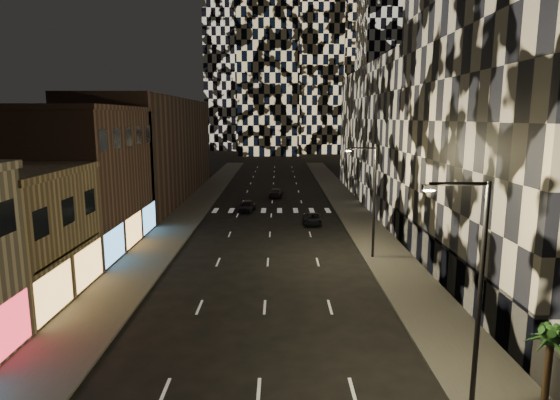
{
  "coord_description": "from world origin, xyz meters",
  "views": [
    {
      "loc": [
        0.84,
        -7.01,
        11.48
      ],
      "look_at": [
        0.95,
        23.74,
        6.0
      ],
      "focal_mm": 30.0,
      "sensor_mm": 36.0,
      "label": 1
    }
  ],
  "objects_px": {
    "car_dark_rightlane": "(313,219)",
    "palm_tree": "(551,344)",
    "streetlight_near": "(475,280)",
    "streetlight_far": "(372,194)",
    "car_dark_oncoming": "(276,193)",
    "car_dark_midlane": "(247,206)"
  },
  "relations": [
    {
      "from": "streetlight_near",
      "to": "car_dark_oncoming",
      "type": "distance_m",
      "value": 50.68
    },
    {
      "from": "streetlight_near",
      "to": "streetlight_far",
      "type": "xyz_separation_m",
      "value": [
        0.0,
        20.0,
        0.0
      ]
    },
    {
      "from": "car_dark_oncoming",
      "to": "car_dark_rightlane",
      "type": "bearing_deg",
      "value": 108.24
    },
    {
      "from": "streetlight_far",
      "to": "car_dark_rightlane",
      "type": "xyz_separation_m",
      "value": [
        -3.79,
        12.43,
        -4.78
      ]
    },
    {
      "from": "streetlight_far",
      "to": "palm_tree",
      "type": "relative_size",
      "value": 2.26
    },
    {
      "from": "car_dark_midlane",
      "to": "car_dark_rightlane",
      "type": "xyz_separation_m",
      "value": [
        7.57,
        -6.97,
        -0.12
      ]
    },
    {
      "from": "palm_tree",
      "to": "streetlight_near",
      "type": "bearing_deg",
      "value": 148.33
    },
    {
      "from": "streetlight_near",
      "to": "car_dark_rightlane",
      "type": "distance_m",
      "value": 32.99
    },
    {
      "from": "car_dark_oncoming",
      "to": "palm_tree",
      "type": "bearing_deg",
      "value": 106.3
    },
    {
      "from": "car_dark_oncoming",
      "to": "streetlight_near",
      "type": "bearing_deg",
      "value": 104.06
    },
    {
      "from": "car_dark_rightlane",
      "to": "palm_tree",
      "type": "relative_size",
      "value": 1.04
    },
    {
      "from": "streetlight_near",
      "to": "palm_tree",
      "type": "height_order",
      "value": "streetlight_near"
    },
    {
      "from": "streetlight_far",
      "to": "car_dark_midlane",
      "type": "relative_size",
      "value": 2.21
    },
    {
      "from": "streetlight_far",
      "to": "car_dark_midlane",
      "type": "height_order",
      "value": "streetlight_far"
    },
    {
      "from": "car_dark_oncoming",
      "to": "palm_tree",
      "type": "relative_size",
      "value": 1.1
    },
    {
      "from": "car_dark_midlane",
      "to": "palm_tree",
      "type": "bearing_deg",
      "value": -64.78
    },
    {
      "from": "streetlight_far",
      "to": "palm_tree",
      "type": "xyz_separation_m",
      "value": [
        2.29,
        -21.41,
        -1.92
      ]
    },
    {
      "from": "car_dark_midlane",
      "to": "palm_tree",
      "type": "height_order",
      "value": "palm_tree"
    },
    {
      "from": "streetlight_near",
      "to": "car_dark_oncoming",
      "type": "relative_size",
      "value": 2.05
    },
    {
      "from": "streetlight_near",
      "to": "streetlight_far",
      "type": "distance_m",
      "value": 20.0
    },
    {
      "from": "car_dark_oncoming",
      "to": "palm_tree",
      "type": "distance_m",
      "value": 52.32
    },
    {
      "from": "car_dark_rightlane",
      "to": "streetlight_far",
      "type": "bearing_deg",
      "value": -70.0
    }
  ]
}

